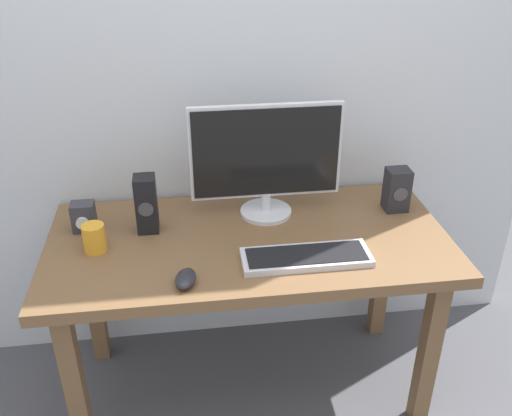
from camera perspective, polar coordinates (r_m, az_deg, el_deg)
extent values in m
plane|color=#4C4C51|center=(2.53, -0.63, -17.39)|extent=(6.00, 6.00, 0.00)
cube|color=silver|center=(2.17, -2.25, 20.18)|extent=(2.61, 0.04, 3.00)
cube|color=brown|center=(2.07, -0.73, -3.50)|extent=(1.47, 0.71, 0.04)
cube|color=brown|center=(2.13, -17.93, -16.88)|extent=(0.06, 0.06, 0.69)
cube|color=brown|center=(2.25, 17.16, -13.73)|extent=(0.06, 0.06, 0.69)
cube|color=brown|center=(2.52, -16.25, -8.35)|extent=(0.06, 0.06, 0.69)
cube|color=brown|center=(2.63, 12.69, -6.18)|extent=(0.06, 0.06, 0.69)
cylinder|color=silver|center=(2.21, 1.01, -0.36)|extent=(0.20, 0.20, 0.02)
cylinder|color=silver|center=(2.19, 1.02, 0.64)|extent=(0.04, 0.04, 0.07)
cube|color=silver|center=(2.11, 1.02, 5.77)|extent=(0.58, 0.02, 0.37)
cube|color=black|center=(2.10, 1.07, 5.62)|extent=(0.55, 0.01, 0.34)
cube|color=silver|center=(1.93, 5.12, -5.03)|extent=(0.44, 0.15, 0.02)
cube|color=black|center=(1.93, 5.14, -4.70)|extent=(0.41, 0.13, 0.00)
ellipsoid|color=#232328|center=(1.82, -7.18, -7.14)|extent=(0.09, 0.12, 0.04)
cube|color=#232328|center=(2.27, 14.12, 1.83)|extent=(0.09, 0.08, 0.17)
cylinder|color=#3F3F44|center=(2.24, 14.50, 1.34)|extent=(0.06, 0.00, 0.06)
cube|color=black|center=(2.09, -11.09, 0.41)|extent=(0.08, 0.08, 0.22)
cylinder|color=#3F3F44|center=(2.05, -11.13, -0.16)|extent=(0.05, 0.00, 0.05)
cube|color=#333338|center=(2.17, -17.12, -0.84)|extent=(0.08, 0.07, 0.11)
cylinder|color=silver|center=(2.14, -17.23, -1.50)|extent=(0.05, 0.01, 0.05)
cylinder|color=orange|center=(2.04, -16.12, -2.95)|extent=(0.08, 0.08, 0.10)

